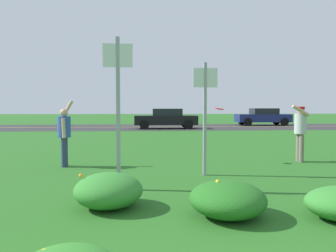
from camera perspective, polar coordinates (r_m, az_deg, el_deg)
name	(u,v)px	position (r m, az deg, el deg)	size (l,w,h in m)	color
ground_plane	(163,146)	(14.16, -0.85, -3.26)	(120.00, 120.00, 0.00)	#26601E
highway_strip	(154,127)	(26.84, -2.34, -0.17)	(120.00, 8.37, 0.01)	#2D2D30
highway_center_stripe	(154,127)	(26.83, -2.34, -0.16)	(120.00, 0.16, 0.00)	yellow
daylily_clump_front_left	(228,199)	(5.20, 9.86, -11.84)	(1.12, 1.22, 0.54)	#23661E
daylily_clump_mid_left	(108,190)	(5.63, -9.85, -10.47)	(1.09, 1.13, 0.55)	#337F2D
sign_post_near_path	(118,99)	(6.64, -8.27, 4.49)	(0.56, 0.10, 2.92)	#93969B
sign_post_by_roadside	(205,107)	(8.02, 6.15, 3.08)	(0.56, 0.10, 2.62)	#93969B
person_thrower_blue_shirt	(64,132)	(9.57, -16.80, -0.95)	(0.38, 0.50, 1.78)	#2D4C9E
person_catcher_red_cap_gray_shirt	(300,128)	(10.65, 21.05, -0.33)	(0.53, 0.50, 1.66)	#B2B2B7
frisbee_red	(219,109)	(9.90, 8.49, 2.84)	(0.25, 0.25, 0.08)	red
car_navy_center_left	(263,117)	(30.41, 15.46, 1.51)	(4.50, 2.00, 1.45)	navy
car_black_center_right	(166,118)	(24.96, -0.33, 1.27)	(4.50, 2.00, 1.45)	black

